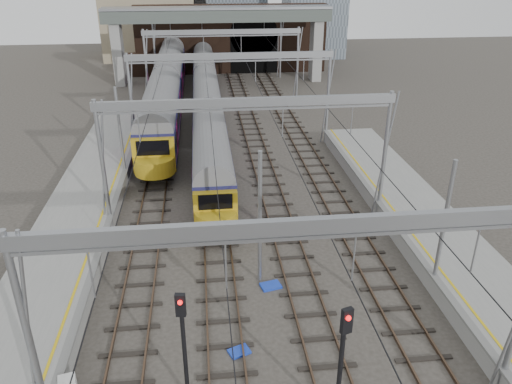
{
  "coord_description": "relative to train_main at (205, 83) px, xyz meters",
  "views": [
    {
      "loc": [
        -2.5,
        -18.76,
        14.9
      ],
      "look_at": [
        0.41,
        7.37,
        2.4
      ],
      "focal_mm": 35.0,
      "sensor_mm": 36.0,
      "label": 1
    }
  ],
  "objects": [
    {
      "name": "train_second",
      "position": [
        -4.0,
        4.91,
        0.29
      ],
      "size": [
        3.05,
        52.76,
        5.16
      ],
      "color": "black",
      "rests_on": "ground"
    },
    {
      "name": "overbridge",
      "position": [
        2.0,
        10.32,
        4.92
      ],
      "size": [
        28.0,
        3.0,
        9.25
      ],
      "color": "gray",
      "rests_on": "ground"
    },
    {
      "name": "signal_near_left",
      "position": [
        -1.52,
        -40.77,
        0.7
      ],
      "size": [
        0.36,
        0.47,
        4.82
      ],
      "rotation": [
        0.0,
        0.0,
        -0.14
      ],
      "color": "black",
      "rests_on": "ground"
    },
    {
      "name": "signal_near_centre",
      "position": [
        3.67,
        -42.45,
        0.85
      ],
      "size": [
        0.4,
        0.47,
        5.09
      ],
      "rotation": [
        0.0,
        0.0,
        0.31
      ],
      "color": "black",
      "rests_on": "ground"
    },
    {
      "name": "overhead_line",
      "position": [
        2.0,
        -14.2,
        4.22
      ],
      "size": [
        16.8,
        80.0,
        8.0
      ],
      "color": "gray",
      "rests_on": "ground"
    },
    {
      "name": "equip_cover_c",
      "position": [
        5.42,
        -28.09,
        -2.3
      ],
      "size": [
        0.89,
        0.65,
        0.1
      ],
      "primitive_type": "cube",
      "rotation": [
        0.0,
        0.0,
        -0.05
      ],
      "color": "#193AC2",
      "rests_on": "ground"
    },
    {
      "name": "platform_left",
      "position": [
        -8.18,
        -33.18,
        -1.79
      ],
      "size": [
        4.32,
        55.0,
        1.12
      ],
      "color": "gray",
      "rests_on": "ground"
    },
    {
      "name": "ground",
      "position": [
        2.0,
        -35.68,
        -2.35
      ],
      "size": [
        160.0,
        160.0,
        0.0
      ],
      "primitive_type": "plane",
      "color": "#38332D",
      "rests_on": "ground"
    },
    {
      "name": "equip_cover_a",
      "position": [
        0.56,
        -38.64,
        -2.3
      ],
      "size": [
        1.01,
        0.88,
        0.1
      ],
      "primitive_type": "cube",
      "rotation": [
        0.0,
        0.0,
        0.39
      ],
      "color": "#193AC2",
      "rests_on": "ground"
    },
    {
      "name": "equip_cover_b",
      "position": [
        2.48,
        -34.28,
        -2.29
      ],
      "size": [
        1.11,
        0.9,
        0.11
      ],
      "primitive_type": "cube",
      "rotation": [
        0.0,
        0.0,
        0.23
      ],
      "color": "#193AC2",
      "rests_on": "ground"
    },
    {
      "name": "tracks",
      "position": [
        2.0,
        -20.68,
        -2.33
      ],
      "size": [
        14.4,
        80.0,
        0.22
      ],
      "color": "#4C3828",
      "rests_on": "ground"
    },
    {
      "name": "retaining_wall",
      "position": [
        3.4,
        16.25,
        1.99
      ],
      "size": [
        28.0,
        2.75,
        9.0
      ],
      "color": "#311F16",
      "rests_on": "ground"
    },
    {
      "name": "platform_right",
      "position": [
        12.18,
        -37.18,
        -1.79
      ],
      "size": [
        4.32,
        47.0,
        1.12
      ],
      "color": "gray",
      "rests_on": "ground"
    },
    {
      "name": "train_main",
      "position": [
        0.0,
        0.0,
        0.0
      ],
      "size": [
        2.57,
        59.38,
        4.49
      ],
      "color": "black",
      "rests_on": "ground"
    }
  ]
}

